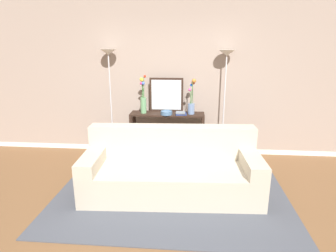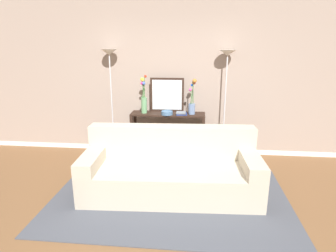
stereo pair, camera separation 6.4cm
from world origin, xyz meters
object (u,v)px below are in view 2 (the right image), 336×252
Objects in this scene: couch at (171,171)px; wall_mirror at (167,95)px; floor_lamp_left at (110,73)px; vase_tall_flowers at (144,99)px; console_table at (168,127)px; fruit_bowl at (167,113)px; book_stack at (181,113)px; vase_short_flowers at (192,102)px; floor_lamp_right at (226,75)px; book_row_under_console at (150,153)px.

couch is 1.64m from wall_mirror.
wall_mirror is (1.00, 0.06, -0.38)m from floor_lamp_left.
vase_tall_flowers is at bearing -9.28° from floor_lamp_left.
console_table is 6.46× the size of fruit_bowl.
floor_lamp_left is 1.44m from book_stack.
vase_tall_flowers is 0.84m from vase_short_flowers.
couch is at bearing -121.14° from floor_lamp_right.
wall_mirror is at bearing 24.59° from book_row_under_console.
floor_lamp_right is 9.50× the size of fruit_bowl.
book_stack is 0.50× the size of book_row_under_console.
fruit_bowl reaches higher than console_table.
book_stack is at bearing -8.59° from book_row_under_console.
floor_lamp_left is at bearing 176.18° from vase_short_flowers.
floor_lamp_left reaches higher than vase_short_flowers.
console_table is at bearing 87.16° from fruit_bowl.
fruit_bowl is (-0.18, 1.16, 0.55)m from couch.
console_table is at bearing 2.39° from vase_tall_flowers.
fruit_bowl is at bearing 98.65° from couch.
fruit_bowl reaches higher than book_row_under_console.
floor_lamp_left is (-1.03, 0.08, 0.94)m from console_table.
console_table is 0.66m from vase_tall_flowers.
vase_short_flowers reaches higher than fruit_bowl.
vase_short_flowers is at bearing 21.92° from book_stack.
book_row_under_console is at bearing 171.41° from book_stack.
book_row_under_console is (-0.58, 0.09, -0.80)m from book_stack.
floor_lamp_left is 4.84× the size of book_row_under_console.
vase_tall_flowers is (-0.59, 1.25, 0.77)m from couch.
console_table is 0.58m from wall_mirror.
couch is 1.58m from vase_tall_flowers.
fruit_bowl is (0.41, -0.09, -0.21)m from vase_tall_flowers.
vase_tall_flowers reaches higher than vase_short_flowers.
fruit_bowl reaches higher than book_stack.
vase_short_flowers reaches higher than book_row_under_console.
floor_lamp_right is 9.58× the size of book_stack.
floor_lamp_left reaches higher than console_table.
floor_lamp_right is (0.81, 1.35, 1.19)m from couch.
book_row_under_console is at bearing 180.00° from console_table.
book_stack is (-0.74, -0.17, -0.65)m from floor_lamp_right.
book_stack is (0.24, -0.09, 0.28)m from console_table.
book_stack is at bearing -158.08° from vase_short_flowers.
vase_short_flowers is (-0.56, -0.10, -0.46)m from floor_lamp_right.
couch is at bearing -48.37° from floor_lamp_left.
book_stack is (0.07, 1.18, 0.54)m from couch.
vase_short_flowers is 0.47m from fruit_bowl.
floor_lamp_right is at bearing 12.82° from book_stack.
vase_tall_flowers is 0.70m from book_stack.
vase_tall_flowers is 0.47m from fruit_bowl.
couch is at bearing -93.39° from book_stack.
book_row_under_console is (-0.34, 0.00, -0.51)m from console_table.
vase_short_flowers is at bearing -2.08° from console_table.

